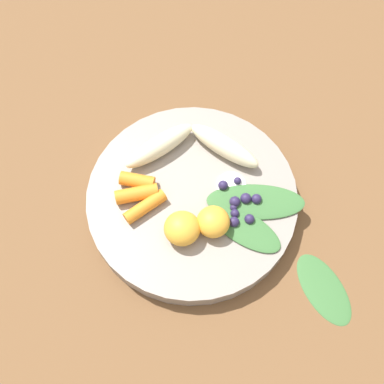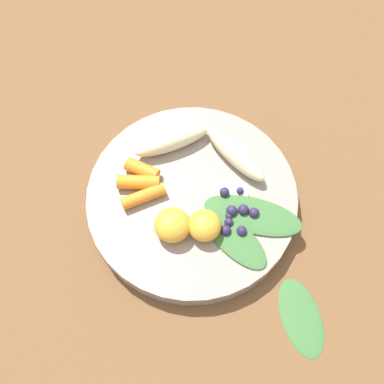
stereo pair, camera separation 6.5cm
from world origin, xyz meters
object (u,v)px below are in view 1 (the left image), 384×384
at_px(banana_peeled_left, 160,146).
at_px(orange_segment_near, 213,222).
at_px(bowl, 192,200).
at_px(banana_peeled_right, 224,146).
at_px(kale_leaf_stray, 324,289).

distance_m(banana_peeled_left, orange_segment_near, 0.14).
relative_size(bowl, orange_segment_near, 6.61).
relative_size(banana_peeled_right, kale_leaf_stray, 1.08).
relative_size(banana_peeled_left, kale_leaf_stray, 1.08).
relative_size(bowl, kale_leaf_stray, 2.78).
xyz_separation_m(banana_peeled_right, orange_segment_near, (0.01, -0.12, 0.00)).
xyz_separation_m(banana_peeled_right, kale_leaf_stray, (0.17, -0.16, -0.04)).
xyz_separation_m(orange_segment_near, kale_leaf_stray, (0.16, -0.04, -0.04)).
height_order(banana_peeled_right, orange_segment_near, orange_segment_near).
distance_m(banana_peeled_left, banana_peeled_right, 0.09).
bearing_deg(kale_leaf_stray, bowl, -152.31).
relative_size(bowl, banana_peeled_right, 2.58).
distance_m(bowl, kale_leaf_stray, 0.21).
xyz_separation_m(bowl, banana_peeled_right, (0.03, 0.08, 0.03)).
xyz_separation_m(banana_peeled_left, kale_leaf_stray, (0.26, -0.14, -0.04)).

